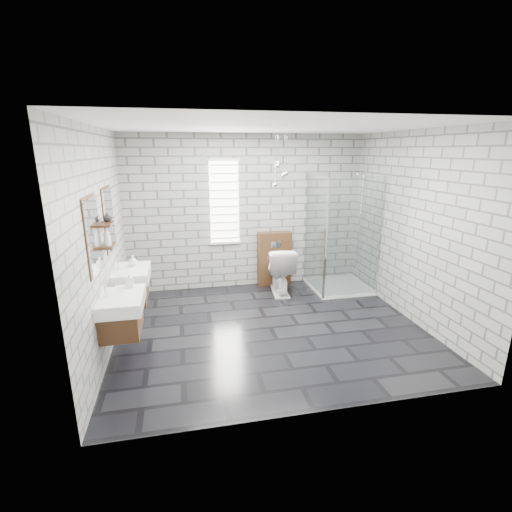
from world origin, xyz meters
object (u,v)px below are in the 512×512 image
object	(u,v)px
vanity_left	(118,303)
vanity_right	(129,275)
toilet	(280,270)
cistern_panel	(274,259)
shower_enclosure	(337,263)

from	to	relation	value
vanity_left	vanity_right	xyz separation A→B (m)	(0.00, 0.99, 0.00)
vanity_left	toilet	world-z (taller)	vanity_left
cistern_panel	toilet	xyz separation A→B (m)	(0.00, -0.40, -0.09)
vanity_right	shower_enclosure	xyz separation A→B (m)	(3.41, 0.70, -0.25)
cistern_panel	toilet	size ratio (longest dim) A/B	1.21
vanity_right	shower_enclosure	size ratio (longest dim) A/B	0.77
cistern_panel	shower_enclosure	xyz separation A→B (m)	(1.01, -0.52, 0.00)
vanity_left	cistern_panel	size ratio (longest dim) A/B	1.57
vanity_right	shower_enclosure	bearing A→B (deg)	11.64
vanity_left	toilet	bearing A→B (deg)	37.15
vanity_left	toilet	xyz separation A→B (m)	(2.39, 1.81, -0.34)
vanity_right	cistern_panel	world-z (taller)	vanity_right
cistern_panel	shower_enclosure	size ratio (longest dim) A/B	0.49
vanity_right	cistern_panel	xyz separation A→B (m)	(2.39, 1.22, -0.26)
vanity_left	shower_enclosure	bearing A→B (deg)	26.40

